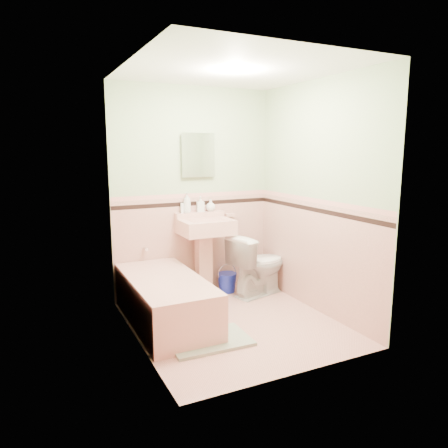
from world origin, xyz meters
name	(u,v)px	position (x,y,z in m)	size (l,w,h in m)	color
floor	(235,323)	(0.00, 0.00, 0.00)	(2.20, 2.20, 0.00)	#DA9E8F
ceiling	(236,69)	(0.00, 0.00, 2.50)	(2.20, 2.20, 0.00)	white
wall_back	(193,193)	(0.00, 1.10, 1.25)	(2.50, 2.50, 0.00)	beige
wall_front	(303,220)	(0.00, -1.10, 1.25)	(2.50, 2.50, 0.00)	beige
wall_left	(134,209)	(-1.00, 0.00, 1.25)	(2.50, 2.50, 0.00)	beige
wall_right	(317,198)	(1.00, 0.00, 1.25)	(2.50, 2.50, 0.00)	beige
wainscot_back	(194,245)	(0.00, 1.09, 0.60)	(2.00, 2.00, 0.00)	#DDA394
wainscot_front	(299,302)	(0.00, -1.09, 0.60)	(2.00, 2.00, 0.00)	#DDA394
wainscot_left	(138,280)	(-0.99, 0.00, 0.60)	(2.20, 2.20, 0.00)	#DDA394
wainscot_right	(314,256)	(0.99, 0.00, 0.60)	(2.20, 2.20, 0.00)	#DDA394
accent_back	(194,203)	(0.00, 1.08, 1.12)	(2.00, 2.00, 0.00)	black
accent_front	(301,236)	(0.00, -1.08, 1.12)	(2.00, 2.00, 0.00)	black
accent_left	(137,224)	(-0.98, 0.00, 1.12)	(2.20, 2.20, 0.00)	black
accent_right	(315,210)	(0.98, 0.00, 1.12)	(2.20, 2.20, 0.00)	black
cap_back	(194,195)	(0.00, 1.08, 1.22)	(2.00, 2.00, 0.00)	#DA9286
cap_front	(301,223)	(0.00, -1.08, 1.22)	(2.00, 2.00, 0.00)	#DA9286
cap_left	(136,212)	(-0.98, 0.00, 1.22)	(2.20, 2.20, 0.00)	#DA9286
cap_right	(316,201)	(0.98, 0.00, 1.22)	(2.20, 2.20, 0.00)	#DA9286
bathtub	(166,302)	(-0.63, 0.33, 0.23)	(0.70, 1.50, 0.45)	#D59D8E
tub_faucet	(145,249)	(-0.63, 1.05, 0.63)	(0.04, 0.04, 0.12)	silver
sink	(206,259)	(0.05, 0.86, 0.48)	(0.61, 0.50, 0.95)	#D59D8E
sink_faucet	(201,218)	(0.05, 1.00, 0.95)	(0.02, 0.02, 0.10)	silver
medicine_cabinet	(198,155)	(0.05, 1.07, 1.70)	(0.39, 0.04, 0.49)	white
soap_dish	(230,215)	(0.47, 1.06, 0.95)	(0.12, 0.07, 0.04)	#D59D8E
soap_bottle_left	(187,203)	(-0.11, 1.04, 1.14)	(0.09, 0.09, 0.24)	#B2B2B2
soap_bottle_mid	(200,204)	(0.06, 1.04, 1.11)	(0.08, 0.09, 0.19)	#B2B2B2
soap_bottle_right	(211,205)	(0.20, 1.04, 1.09)	(0.11, 0.11, 0.15)	#B2B2B2
tube	(182,208)	(-0.17, 1.04, 1.08)	(0.04, 0.04, 0.12)	white
toilet	(258,265)	(0.66, 0.66, 0.38)	(0.42, 0.74, 0.76)	white
bucket	(227,282)	(0.36, 0.91, 0.12)	(0.24, 0.24, 0.24)	#1B29B4
bath_mat	(209,340)	(-0.41, -0.28, 0.01)	(0.75, 0.50, 0.03)	gray
shoe	(204,338)	(-0.47, -0.30, 0.06)	(0.15, 0.07, 0.06)	#BF1E59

